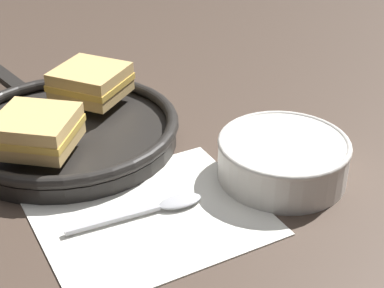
{
  "coord_description": "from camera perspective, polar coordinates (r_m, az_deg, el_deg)",
  "views": [
    {
      "loc": [
        -0.34,
        -0.55,
        0.44
      ],
      "look_at": [
        0.02,
        0.06,
        0.03
      ],
      "focal_mm": 55.0,
      "sensor_mm": 36.0,
      "label": 1
    }
  ],
  "objects": [
    {
      "name": "skillet",
      "position": [
        0.89,
        -11.92,
        1.32
      ],
      "size": [
        0.33,
        0.46,
        0.04
      ],
      "color": "black",
      "rests_on": "ground_plane"
    },
    {
      "name": "sandwich_near_left",
      "position": [
        0.81,
        -14.86,
        1.27
      ],
      "size": [
        0.14,
        0.14,
        0.05
      ],
      "rotation": [
        0.0,
        0.0,
        5.56
      ],
      "color": "#DBB26B",
      "rests_on": "skillet"
    },
    {
      "name": "sandwich_near_right",
      "position": [
        0.93,
        -9.8,
        5.94
      ],
      "size": [
        0.14,
        0.14,
        0.05
      ],
      "rotation": [
        0.0,
        0.0,
        8.47
      ],
      "color": "#DBB26B",
      "rests_on": "skillet"
    },
    {
      "name": "soup_bowl",
      "position": [
        0.79,
        8.81,
        -1.2
      ],
      "size": [
        0.18,
        0.18,
        0.06
      ],
      "color": "silver",
      "rests_on": "ground_plane"
    },
    {
      "name": "ground_plane",
      "position": [
        0.78,
        0.76,
        -4.11
      ],
      "size": [
        4.0,
        4.0,
        0.0
      ],
      "primitive_type": "plane",
      "color": "#47382D"
    },
    {
      "name": "spoon",
      "position": [
        0.74,
        -2.9,
        -6.02
      ],
      "size": [
        0.18,
        0.04,
        0.01
      ],
      "rotation": [
        0.0,
        0.0,
        -0.11
      ],
      "color": "#B7B7BC",
      "rests_on": "napkin"
    },
    {
      "name": "napkin",
      "position": [
        0.73,
        -4.06,
        -6.9
      ],
      "size": [
        0.28,
        0.24,
        0.0
      ],
      "color": "white",
      "rests_on": "ground_plane"
    }
  ]
}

